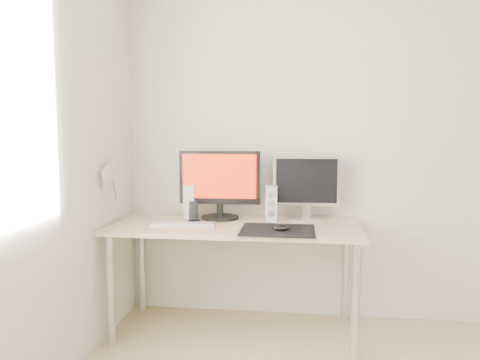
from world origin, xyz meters
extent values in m
plane|color=white|center=(0.00, 1.75, 1.25)|extent=(3.50, 0.00, 3.50)
cube|color=black|center=(-0.65, 1.21, 0.73)|extent=(0.45, 0.40, 0.00)
ellipsoid|color=black|center=(-0.63, 1.18, 0.75)|extent=(0.10, 0.06, 0.04)
cube|color=#D1B587|center=(-0.93, 1.38, 0.71)|extent=(1.60, 0.70, 0.03)
cylinder|color=silver|center=(-1.67, 1.09, 0.35)|extent=(0.05, 0.05, 0.70)
cylinder|color=silver|center=(-0.19, 1.09, 0.35)|extent=(0.05, 0.05, 0.70)
cylinder|color=silver|center=(-1.67, 1.67, 0.35)|extent=(0.05, 0.05, 0.70)
cylinder|color=silver|center=(-0.19, 1.67, 0.35)|extent=(0.05, 0.05, 0.70)
cylinder|color=black|center=(-1.06, 1.54, 0.74)|extent=(0.27, 0.27, 0.02)
cylinder|color=black|center=(-1.06, 1.54, 0.81)|extent=(0.05, 0.05, 0.12)
cube|color=black|center=(-1.06, 1.53, 1.02)|extent=(0.55, 0.06, 0.36)
cube|color=red|center=(-1.06, 1.51, 1.03)|extent=(0.50, 0.01, 0.30)
cube|color=#B1B1B3|center=(-0.47, 1.60, 0.74)|extent=(0.23, 0.17, 0.01)
cube|color=#AAAAAC|center=(-0.47, 1.60, 0.80)|extent=(0.05, 0.04, 0.10)
cube|color=#ADAEB0|center=(-0.47, 1.60, 0.99)|extent=(0.45, 0.06, 0.34)
cube|color=black|center=(-0.47, 1.58, 0.99)|extent=(0.41, 0.02, 0.30)
cube|color=white|center=(-1.27, 1.53, 0.85)|extent=(0.07, 0.09, 0.23)
cylinder|color=silver|center=(-1.27, 1.49, 0.78)|extent=(0.04, 0.01, 0.04)
cylinder|color=silver|center=(-1.27, 1.49, 0.85)|extent=(0.04, 0.01, 0.04)
cylinder|color=#B8B8BA|center=(-1.27, 1.49, 0.91)|extent=(0.04, 0.01, 0.04)
cube|color=silver|center=(-0.70, 1.53, 0.85)|extent=(0.07, 0.09, 0.23)
cylinder|color=silver|center=(-0.70, 1.49, 0.78)|extent=(0.04, 0.01, 0.04)
cylinder|color=#B8B8BA|center=(-0.70, 1.49, 0.85)|extent=(0.04, 0.01, 0.04)
cylinder|color=#BBBABD|center=(-0.70, 1.49, 0.91)|extent=(0.04, 0.01, 0.04)
cube|color=silver|center=(-1.25, 1.28, 0.73)|extent=(0.43, 0.15, 0.01)
cube|color=silver|center=(-1.25, 1.28, 0.74)|extent=(0.41, 0.14, 0.01)
cube|color=black|center=(-1.21, 1.41, 0.74)|extent=(0.08, 0.07, 0.02)
cube|color=black|center=(-1.21, 1.41, 0.81)|extent=(0.06, 0.03, 0.12)
cylinder|color=#A57F54|center=(-1.72, 1.30, 1.02)|extent=(0.01, 0.10, 0.29)
cube|color=white|center=(-1.72, 1.21, 1.06)|extent=(0.00, 0.19, 0.15)
camera|label=1|loc=(-0.52, -1.58, 1.33)|focal=35.00mm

